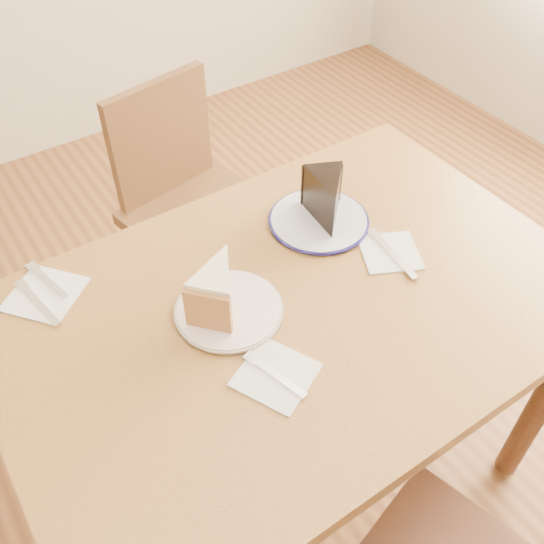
# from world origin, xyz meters

# --- Properties ---
(ground) EXTENTS (4.00, 4.00, 0.00)m
(ground) POSITION_xyz_m (0.00, 0.00, 0.00)
(ground) COLOR #472713
(ground) RESTS_ON ground
(table) EXTENTS (1.20, 0.80, 0.75)m
(table) POSITION_xyz_m (0.00, 0.00, 0.65)
(table) COLOR #573817
(table) RESTS_ON ground
(chair_far) EXTENTS (0.48, 0.48, 0.83)m
(chair_far) POSITION_xyz_m (0.12, 0.71, 0.46)
(chair_far) COLOR #371F10
(chair_far) RESTS_ON ground
(plate_cream) EXTENTS (0.21, 0.21, 0.01)m
(plate_cream) POSITION_xyz_m (-0.13, 0.05, 0.76)
(plate_cream) COLOR white
(plate_cream) RESTS_ON table
(plate_navy) EXTENTS (0.22, 0.22, 0.01)m
(plate_navy) POSITION_xyz_m (0.18, 0.17, 0.76)
(plate_navy) COLOR white
(plate_navy) RESTS_ON table
(carrot_cake) EXTENTS (0.15, 0.15, 0.09)m
(carrot_cake) POSITION_xyz_m (-0.14, 0.07, 0.81)
(carrot_cake) COLOR beige
(carrot_cake) RESTS_ON plate_cream
(chocolate_cake) EXTENTS (0.14, 0.15, 0.10)m
(chocolate_cake) POSITION_xyz_m (0.20, 0.16, 0.81)
(chocolate_cake) COLOR black
(chocolate_cake) RESTS_ON plate_navy
(napkin_cream) EXTENTS (0.17, 0.17, 0.00)m
(napkin_cream) POSITION_xyz_m (-0.14, -0.13, 0.75)
(napkin_cream) COLOR white
(napkin_cream) RESTS_ON table
(napkin_navy) EXTENTS (0.16, 0.16, 0.00)m
(napkin_navy) POSITION_xyz_m (0.25, -0.00, 0.75)
(napkin_navy) COLOR white
(napkin_navy) RESTS_ON table
(napkin_spare) EXTENTS (0.19, 0.19, 0.00)m
(napkin_spare) POSITION_xyz_m (-0.42, 0.30, 0.75)
(napkin_spare) COLOR white
(napkin_spare) RESTS_ON table
(fork_cream) EXTENTS (0.05, 0.14, 0.00)m
(fork_cream) POSITION_xyz_m (-0.14, -0.13, 0.76)
(fork_cream) COLOR silver
(fork_cream) RESTS_ON napkin_cream
(knife_navy) EXTENTS (0.04, 0.17, 0.00)m
(knife_navy) POSITION_xyz_m (0.25, -0.01, 0.76)
(knife_navy) COLOR white
(knife_navy) RESTS_ON napkin_navy
(fork_spare) EXTENTS (0.04, 0.14, 0.00)m
(fork_spare) POSITION_xyz_m (-0.40, 0.33, 0.76)
(fork_spare) COLOR silver
(fork_spare) RESTS_ON napkin_spare
(knife_spare) EXTENTS (0.04, 0.16, 0.00)m
(knife_spare) POSITION_xyz_m (-0.44, 0.28, 0.76)
(knife_spare) COLOR silver
(knife_spare) RESTS_ON napkin_spare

